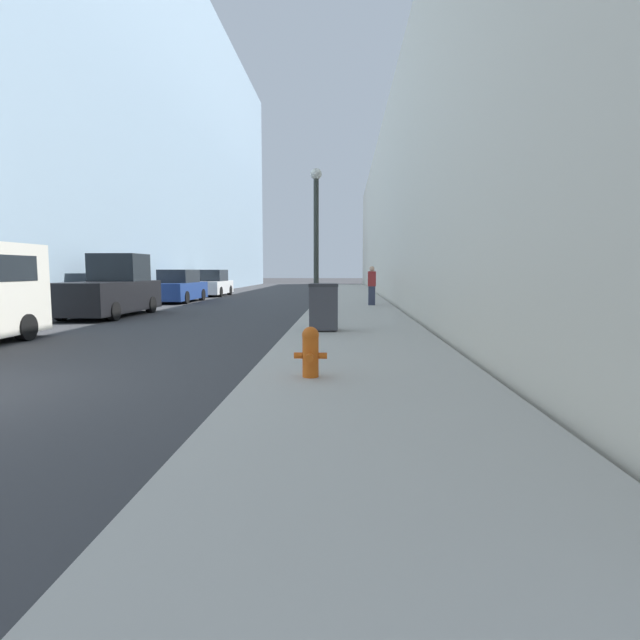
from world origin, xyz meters
The scene contains 10 objects.
sidewalk_right centered at (5.92, 18.00, 0.08)m, with size 3.54×60.00×0.15m.
building_left_glass centered at (-10.57, 26.00, 10.87)m, with size 12.00×60.00×21.73m.
building_right_stone centered at (13.79, 26.00, 5.30)m, with size 12.00×60.00×10.60m.
fire_hydrant centered at (5.08, 1.10, 0.53)m, with size 0.47×0.36×0.72m.
trash_bin centered at (5.05, 6.60, 0.76)m, with size 0.73×0.66×1.19m.
lamppost centered at (4.58, 11.45, 2.83)m, with size 0.39×0.39×4.99m.
pickup_truck centered at (-3.00, 12.02, 0.93)m, with size 2.02×5.18×2.30m.
parked_sedan_near centered at (-3.14, 20.00, 0.78)m, with size 1.80×4.79×1.71m.
parked_sedan_far centered at (-3.09, 26.49, 0.77)m, with size 1.85×4.44×1.71m.
pedestrian_on_sidewalk centered at (6.76, 15.96, 1.01)m, with size 0.34×0.22×1.70m.
Camera 1 is at (5.56, -5.91, 1.68)m, focal length 28.00 mm.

